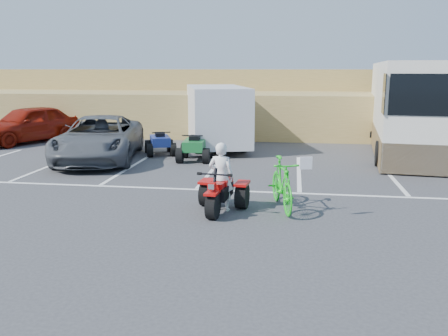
# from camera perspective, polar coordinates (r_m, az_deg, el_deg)

# --- Properties ---
(ground) EXTENTS (100.00, 100.00, 0.00)m
(ground) POSITION_cam_1_polar(r_m,az_deg,el_deg) (10.29, -6.09, -5.91)
(ground) COLOR #363638
(ground) RESTS_ON ground
(parking_stripes) EXTENTS (28.00, 5.16, 0.01)m
(parking_stripes) POSITION_cam_1_polar(r_m,az_deg,el_deg) (14.00, 1.49, -1.05)
(parking_stripes) COLOR white
(parking_stripes) RESTS_ON ground
(grass_embankment) EXTENTS (40.00, 8.50, 3.10)m
(grass_embankment) POSITION_cam_1_polar(r_m,az_deg,el_deg) (25.15, 2.71, 7.94)
(grass_embankment) COLOR olive
(grass_embankment) RESTS_ON ground
(red_trike_atv) EXTENTS (1.29, 1.62, 0.98)m
(red_trike_atv) POSITION_cam_1_polar(r_m,az_deg,el_deg) (10.61, -0.56, -5.30)
(red_trike_atv) COLOR #B20C0A
(red_trike_atv) RESTS_ON ground
(rider) EXTENTS (0.60, 0.43, 1.55)m
(rider) POSITION_cam_1_polar(r_m,az_deg,el_deg) (10.55, -0.35, -1.05)
(rider) COLOR white
(rider) RESTS_ON ground
(green_dirt_bike) EXTENTS (1.01, 2.03, 1.17)m
(green_dirt_bike) POSITION_cam_1_polar(r_m,az_deg,el_deg) (10.77, 6.98, -1.89)
(green_dirt_bike) COLOR #14BF19
(green_dirt_bike) RESTS_ON ground
(grey_pickup) EXTENTS (3.56, 5.86, 1.52)m
(grey_pickup) POSITION_cam_1_polar(r_m,az_deg,el_deg) (17.06, -14.75, 3.48)
(grey_pickup) COLOR #4C4F54
(grey_pickup) RESTS_ON ground
(red_car) EXTENTS (3.70, 5.00, 1.58)m
(red_car) POSITION_cam_1_polar(r_m,az_deg,el_deg) (22.27, -22.47, 4.92)
(red_car) COLOR maroon
(red_car) RESTS_ON ground
(cargo_trailer) EXTENTS (3.42, 5.61, 2.44)m
(cargo_trailer) POSITION_cam_1_polar(r_m,az_deg,el_deg) (19.14, -0.88, 6.43)
(cargo_trailer) COLOR silver
(cargo_trailer) RESTS_ON ground
(rv_motorhome) EXTENTS (3.34, 9.43, 3.32)m
(rv_motorhome) POSITION_cam_1_polar(r_m,az_deg,el_deg) (19.45, 21.16, 6.08)
(rv_motorhome) COLOR silver
(rv_motorhome) RESTS_ON ground
(quad_atv_blue) EXTENTS (1.50, 1.69, 0.92)m
(quad_atv_blue) POSITION_cam_1_polar(r_m,az_deg,el_deg) (17.84, -7.66, 1.64)
(quad_atv_blue) COLOR navy
(quad_atv_blue) RESTS_ON ground
(quad_atv_green) EXTENTS (1.21, 1.57, 0.98)m
(quad_atv_green) POSITION_cam_1_polar(r_m,az_deg,el_deg) (16.54, -3.50, 0.92)
(quad_atv_green) COLOR #166329
(quad_atv_green) RESTS_ON ground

